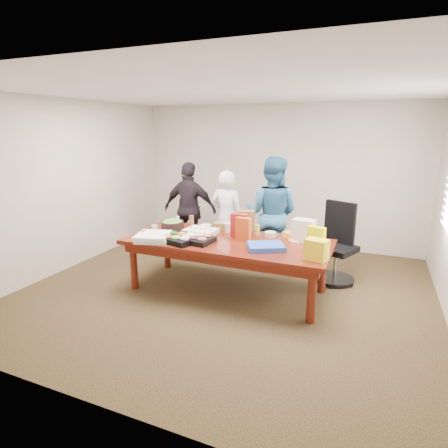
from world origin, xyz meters
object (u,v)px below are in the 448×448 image
at_px(person_right, 271,214).
at_px(sheet_cake, 201,232).
at_px(office_chair, 337,246).
at_px(salad_bowl, 173,225).
at_px(conference_table, 227,265).
at_px(person_center, 227,217).

xyz_separation_m(person_right, sheet_cake, (-0.77, -1.00, -0.12)).
bearing_deg(person_right, office_chair, 169.00).
height_order(sheet_cake, salad_bowl, salad_bowl).
xyz_separation_m(office_chair, person_right, (-1.06, 0.21, 0.34)).
xyz_separation_m(conference_table, person_right, (0.31, 1.11, 0.54)).
bearing_deg(person_center, person_right, -176.40).
distance_m(conference_table, person_right, 1.27).
bearing_deg(conference_table, person_center, 112.45).
bearing_deg(conference_table, salad_bowl, 167.09).
relative_size(office_chair, person_right, 0.62).
bearing_deg(salad_bowl, person_right, 33.95).
xyz_separation_m(conference_table, office_chair, (1.37, 0.90, 0.19)).
xyz_separation_m(person_right, salad_bowl, (-1.31, -0.88, -0.10)).
height_order(conference_table, salad_bowl, salad_bowl).
xyz_separation_m(sheet_cake, salad_bowl, (-0.54, 0.12, 0.02)).
bearing_deg(person_center, conference_table, 112.21).
distance_m(office_chair, sheet_cake, 2.01).
relative_size(person_right, sheet_cake, 4.11).
height_order(office_chair, person_center, person_center).
distance_m(conference_table, sheet_cake, 0.63).
bearing_deg(person_right, person_center, 3.87).
distance_m(office_chair, person_right, 1.13).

